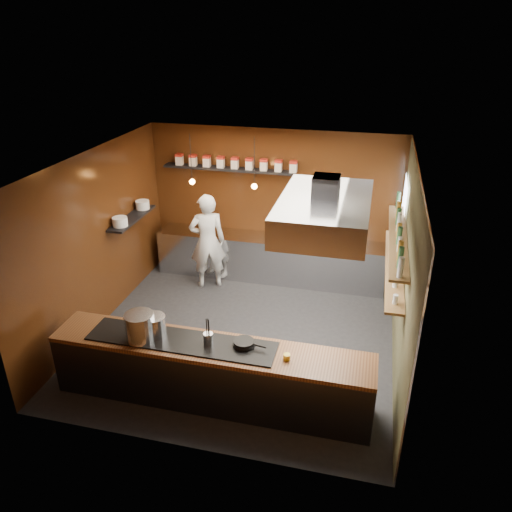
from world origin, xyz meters
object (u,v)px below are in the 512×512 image
(extractor_hood, at_px, (324,211))
(chef, at_px, (207,241))
(stockpot_small, at_px, (154,326))
(espresso_machine, at_px, (339,236))
(stockpot_large, at_px, (140,327))

(extractor_hood, height_order, chef, extractor_hood)
(stockpot_small, height_order, espresso_machine, espresso_machine)
(stockpot_large, xyz_separation_m, stockpot_small, (0.14, 0.13, -0.04))
(extractor_hood, distance_m, espresso_machine, 2.86)
(extractor_hood, bearing_deg, espresso_machine, 88.42)
(espresso_machine, bearing_deg, stockpot_large, -103.08)
(stockpot_small, bearing_deg, stockpot_large, -137.73)
(extractor_hood, height_order, stockpot_small, extractor_hood)
(stockpot_small, bearing_deg, extractor_hood, 29.06)
(extractor_hood, bearing_deg, stockpot_small, -150.94)
(stockpot_large, relative_size, stockpot_small, 1.25)
(chef, bearing_deg, stockpot_large, 68.12)
(chef, bearing_deg, espresso_machine, 166.52)
(extractor_hood, xyz_separation_m, espresso_machine, (0.07, 2.50, -1.40))
(stockpot_large, relative_size, chef, 0.21)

